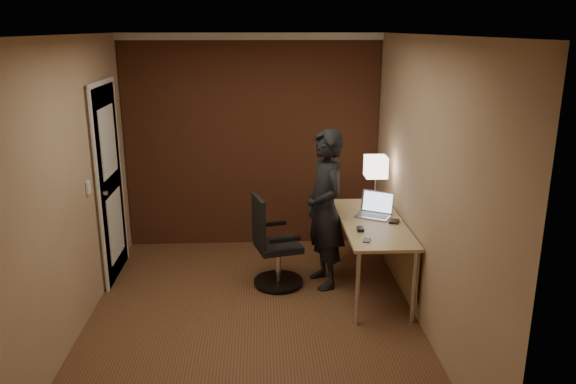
# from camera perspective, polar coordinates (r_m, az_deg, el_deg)

# --- Properties ---
(room) EXTENTS (4.00, 4.00, 4.00)m
(room) POSITION_cam_1_polar(r_m,az_deg,el_deg) (6.23, -6.23, 5.30)
(room) COLOR brown
(room) RESTS_ON ground
(desk) EXTENTS (0.60, 1.50, 0.73)m
(desk) POSITION_cam_1_polar(r_m,az_deg,el_deg) (5.63, 9.24, -4.16)
(desk) COLOR tan
(desk) RESTS_ON ground
(desk_lamp) EXTENTS (0.22, 0.22, 0.54)m
(desk_lamp) POSITION_cam_1_polar(r_m,az_deg,el_deg) (5.95, 8.91, 2.49)
(desk_lamp) COLOR silver
(desk_lamp) RESTS_ON desk
(laptop) EXTENTS (0.41, 0.39, 0.23)m
(laptop) POSITION_cam_1_polar(r_m,az_deg,el_deg) (5.73, 8.86, -1.72)
(laptop) COLOR silver
(laptop) RESTS_ON desk
(mouse) EXTENTS (0.07, 0.10, 0.03)m
(mouse) POSITION_cam_1_polar(r_m,az_deg,el_deg) (5.29, 7.36, -3.76)
(mouse) COLOR black
(mouse) RESTS_ON desk
(phone) EXTENTS (0.09, 0.13, 0.01)m
(phone) POSITION_cam_1_polar(r_m,az_deg,el_deg) (5.06, 8.01, -4.86)
(phone) COLOR black
(phone) RESTS_ON desk
(wallet) EXTENTS (0.13, 0.14, 0.02)m
(wallet) POSITION_cam_1_polar(r_m,az_deg,el_deg) (5.57, 10.73, -2.95)
(wallet) COLOR black
(wallet) RESTS_ON desk
(office_chair) EXTENTS (0.52, 0.58, 0.94)m
(office_chair) POSITION_cam_1_polar(r_m,az_deg,el_deg) (5.70, -1.58, -5.68)
(office_chair) COLOR black
(office_chair) RESTS_ON ground
(person) EXTENTS (0.52, 0.67, 1.62)m
(person) POSITION_cam_1_polar(r_m,az_deg,el_deg) (5.62, 3.78, -1.79)
(person) COLOR black
(person) RESTS_ON ground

